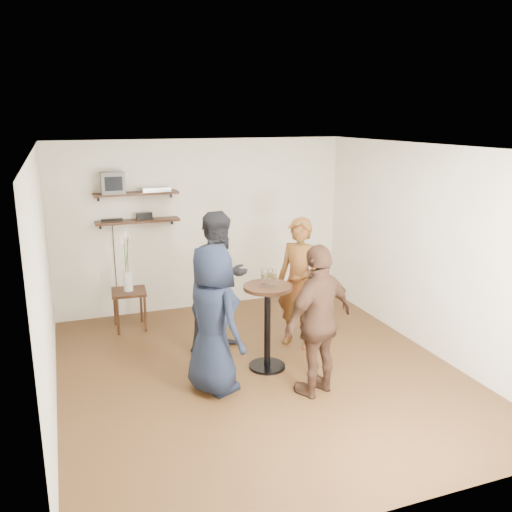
{
  "coord_description": "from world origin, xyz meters",
  "views": [
    {
      "loc": [
        -2.04,
        -5.45,
        2.92
      ],
      "look_at": [
        0.1,
        0.4,
        1.31
      ],
      "focal_mm": 38.0,
      "sensor_mm": 36.0,
      "label": 1
    }
  ],
  "objects": [
    {
      "name": "room",
      "position": [
        0.0,
        0.0,
        1.3
      ],
      "size": [
        4.58,
        5.08,
        2.68
      ],
      "color": "#4B2B18",
      "rests_on": "ground"
    },
    {
      "name": "shelf_upper",
      "position": [
        -1.0,
        2.38,
        1.85
      ],
      "size": [
        1.2,
        0.25,
        0.04
      ],
      "primitive_type": "cube",
      "color": "black",
      "rests_on": "room"
    },
    {
      "name": "shelf_lower",
      "position": [
        -1.0,
        2.38,
        1.45
      ],
      "size": [
        1.2,
        0.25,
        0.04
      ],
      "primitive_type": "cube",
      "color": "black",
      "rests_on": "room"
    },
    {
      "name": "crt_monitor",
      "position": [
        -1.32,
        2.38,
        2.02
      ],
      "size": [
        0.32,
        0.3,
        0.3
      ],
      "primitive_type": "cube",
      "color": "#59595B",
      "rests_on": "shelf_upper"
    },
    {
      "name": "dvd_deck",
      "position": [
        -0.72,
        2.38,
        1.9
      ],
      "size": [
        0.4,
        0.24,
        0.06
      ],
      "primitive_type": "cube",
      "color": "silver",
      "rests_on": "shelf_upper"
    },
    {
      "name": "radio",
      "position": [
        -0.9,
        2.38,
        1.52
      ],
      "size": [
        0.22,
        0.1,
        0.1
      ],
      "primitive_type": "cube",
      "color": "black",
      "rests_on": "shelf_lower"
    },
    {
      "name": "power_strip",
      "position": [
        -1.35,
        2.42,
        1.48
      ],
      "size": [
        0.3,
        0.05,
        0.03
      ],
      "primitive_type": "cube",
      "color": "black",
      "rests_on": "shelf_lower"
    },
    {
      "name": "side_table",
      "position": [
        -1.24,
        1.91,
        0.47
      ],
      "size": [
        0.5,
        0.5,
        0.56
      ],
      "rotation": [
        0.0,
        0.0,
        -0.08
      ],
      "color": "black",
      "rests_on": "room"
    },
    {
      "name": "vase_lilies",
      "position": [
        -1.24,
        1.91,
        0.85
      ],
      "size": [
        0.19,
        0.19,
        0.9
      ],
      "rotation": [
        0.0,
        0.0,
        -0.08
      ],
      "color": "silver",
      "rests_on": "side_table"
    },
    {
      "name": "drinks_table",
      "position": [
        0.13,
        0.09,
        0.66
      ],
      "size": [
        0.56,
        0.56,
        1.03
      ],
      "color": "black",
      "rests_on": "room"
    },
    {
      "name": "wine_glass_fl",
      "position": [
        0.07,
        0.05,
        1.17
      ],
      "size": [
        0.07,
        0.07,
        0.21
      ],
      "color": "silver",
      "rests_on": "drinks_table"
    },
    {
      "name": "wine_glass_fr",
      "position": [
        0.2,
        0.05,
        1.16
      ],
      "size": [
        0.07,
        0.07,
        0.2
      ],
      "color": "silver",
      "rests_on": "drinks_table"
    },
    {
      "name": "wine_glass_bl",
      "position": [
        0.1,
        0.15,
        1.16
      ],
      "size": [
        0.06,
        0.06,
        0.19
      ],
      "color": "silver",
      "rests_on": "drinks_table"
    },
    {
      "name": "wine_glass_br",
      "position": [
        0.16,
        0.1,
        1.16
      ],
      "size": [
        0.07,
        0.07,
        0.2
      ],
      "color": "silver",
      "rests_on": "drinks_table"
    },
    {
      "name": "person_plaid",
      "position": [
        0.76,
        0.58,
        0.85
      ],
      "size": [
        0.7,
        0.74,
        1.69
      ],
      "primitive_type": "imported",
      "rotation": [
        0.0,
        0.0,
        -0.91
      ],
      "color": "#A01212",
      "rests_on": "room"
    },
    {
      "name": "person_dark",
      "position": [
        -0.23,
        0.8,
        0.9
      ],
      "size": [
        1.09,
        1.0,
        1.8
      ],
      "primitive_type": "imported",
      "rotation": [
        0.0,
        0.0,
        0.47
      ],
      "color": "black",
      "rests_on": "room"
    },
    {
      "name": "person_navy",
      "position": [
        -0.61,
        -0.2,
        0.82
      ],
      "size": [
        0.78,
        0.94,
        1.64
      ],
      "primitive_type": "imported",
      "rotation": [
        0.0,
        0.0,
        1.95
      ],
      "color": "black",
      "rests_on": "room"
    },
    {
      "name": "person_brown",
      "position": [
        0.43,
        -0.64,
        0.83
      ],
      "size": [
        1.05,
        0.74,
        1.65
      ],
      "primitive_type": "imported",
      "rotation": [
        0.0,
        0.0,
        3.52
      ],
      "color": "#3F271B",
      "rests_on": "room"
    }
  ]
}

